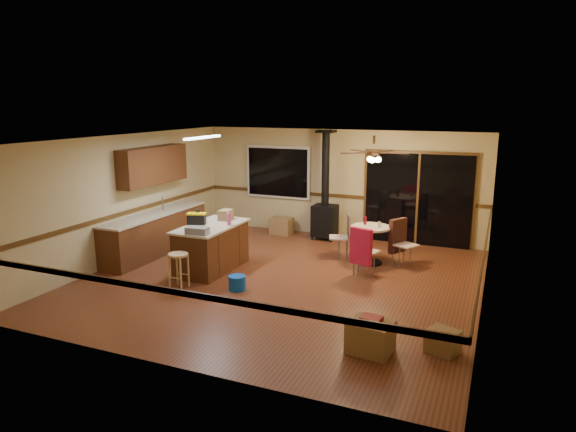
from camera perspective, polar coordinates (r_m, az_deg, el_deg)
The scene contains 35 objects.
floor at distance 9.65m, azimuth -0.70°, elevation -7.04°, with size 7.00×7.00×0.00m, color brown.
ceiling at distance 9.11m, azimuth -0.74°, elevation 8.55°, with size 7.00×7.00×0.00m, color silver.
wall_back at distance 12.53m, azimuth 5.69°, elevation 3.61°, with size 7.00×7.00×0.00m, color tan.
wall_front at distance 6.35m, azimuth -13.48°, elevation -5.57°, with size 7.00×7.00×0.00m, color tan.
wall_left at distance 11.14m, azimuth -17.47°, elevation 1.96°, with size 7.00×7.00×0.00m, color tan.
wall_right at distance 8.56m, azimuth 21.31°, elevation -1.40°, with size 7.00×7.00×0.00m, color tan.
chair_rail at distance 9.36m, azimuth -0.71°, elevation -1.26°, with size 7.00×7.00×0.08m, color #4F3213, non-canonical shape.
window at distance 13.01m, azimuth -1.12°, elevation 4.89°, with size 1.72×0.10×1.32m, color black.
sliding_door at distance 12.11m, azimuth 14.22°, elevation 1.77°, with size 2.52×0.10×2.10m, color black.
lower_cabinets at distance 11.52m, azimuth -14.45°, elevation -1.95°, with size 0.60×3.00×0.86m, color #542C15.
countertop at distance 11.41m, azimuth -14.57°, elevation 0.23°, with size 0.64×3.04×0.04m, color #C0B295.
upper_cabinets at distance 11.48m, azimuth -14.75°, elevation 5.46°, with size 0.35×2.00×0.80m, color #542C15.
kitchen_island at distance 10.18m, azimuth -8.49°, elevation -3.46°, with size 0.88×1.68×0.90m.
wood_stove at distance 12.27m, azimuth 4.12°, elevation 0.74°, with size 0.55×0.50×2.52m.
ceiling_fan at distance 10.26m, azimuth 9.49°, elevation 6.66°, with size 0.24×0.24×0.55m.
fluorescent_strip at distance 10.22m, azimuth -9.45°, elevation 8.60°, with size 0.10×1.20×0.04m, color white.
toolbox_grey at distance 9.43m, azimuth -10.05°, elevation -1.60°, with size 0.40×0.22×0.12m, color slate.
toolbox_black at distance 10.18m, azimuth -10.11°, elevation -0.36°, with size 0.34×0.18×0.19m, color black.
toolbox_yellow_lid at distance 10.16m, azimuth -10.13°, elevation 0.25°, with size 0.37×0.20×0.03m, color gold.
box_on_island at distance 10.46m, azimuth -6.93°, elevation 0.13°, with size 0.22×0.30×0.20m, color olive.
bottle_dark at distance 10.25m, azimuth -9.96°, elevation -0.02°, with size 0.08×0.08×0.28m, color black.
bottle_pink at distance 10.01m, azimuth -6.57°, elevation -0.33°, with size 0.08×0.08×0.24m, color #D84C8C.
bottle_white at distance 10.46m, azimuth -6.71°, elevation 0.01°, with size 0.05×0.05×0.16m, color white.
bar_stool at distance 9.32m, azimuth -12.04°, elevation -5.97°, with size 0.35×0.35×0.64m, color tan.
blue_bucket at distance 9.14m, azimuth -5.66°, elevation -7.40°, with size 0.31×0.31×0.26m, color #0C4CB2.
dining_table at distance 10.56m, azimuth 9.16°, elevation -2.47°, with size 0.80×0.80×0.78m.
glass_red at distance 10.61m, azimuth 8.56°, elevation -0.50°, with size 0.06×0.06×0.17m, color #590C14.
glass_cream at distance 10.40m, azimuth 10.11°, elevation -0.95°, with size 0.05×0.05×0.13m, color beige.
chair_left at distance 10.82m, azimuth 6.25°, elevation -1.68°, with size 0.51×0.51×0.51m.
chair_near at distance 9.71m, azimuth 8.20°, elevation -3.34°, with size 0.54×0.56×0.70m.
chair_right at distance 10.57m, azimuth 12.20°, elevation -2.19°, with size 0.61×0.59×0.70m.
box_under_window at distance 12.84m, azimuth -0.71°, elevation -1.10°, with size 0.52×0.41×0.41m, color olive.
box_corner_a at distance 7.03m, azimuth 9.15°, elevation -13.10°, with size 0.56×0.47×0.42m, color olive.
box_corner_b at distance 7.24m, azimuth 16.84°, elevation -13.18°, with size 0.39×0.33×0.31m, color olive.
box_small_red at distance 6.93m, azimuth 9.22°, elevation -11.25°, with size 0.27×0.22×0.07m, color maroon.
Camera 1 is at (3.63, -8.33, 3.24)m, focal length 32.00 mm.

